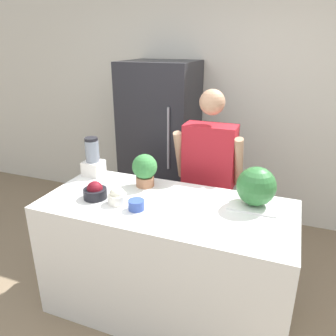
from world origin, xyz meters
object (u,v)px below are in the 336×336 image
Objects in this scene: bowl_small_blue at (136,205)px; refrigerator at (161,144)px; bowl_cream at (117,196)px; person at (208,181)px; potted_plant at (145,169)px; bowl_cherries at (95,191)px; blender at (93,159)px; watermelon at (256,186)px.

refrigerator is at bearing 106.33° from bowl_small_blue.
bowl_cream is 0.16m from bowl_small_blue.
potted_plant is at bearing -128.38° from person.
bowl_small_blue is at bearing -107.95° from person.
bowl_cherries is at bearing -127.93° from person.
person is 4.97× the size of blender.
refrigerator reaches higher than blender.
blender is at bearing 145.20° from bowl_small_blue.
person is 0.94m from bowl_cream.
person reaches higher than potted_plant.
bowl_cherries is at bearing -165.16° from watermelon.
blender is at bearing 138.69° from bowl_cream.
bowl_cream is at bearing -5.34° from bowl_cherries.
blender is at bearing 124.19° from bowl_cherries.
potted_plant is at bearing -73.61° from refrigerator.
watermelon is (1.16, -1.15, 0.17)m from refrigerator.
refrigerator reaches higher than person.
blender is (-0.60, 0.41, 0.10)m from bowl_small_blue.
person is 1.00m from blender.
refrigerator is 1.55m from bowl_small_blue.
watermelon is 2.06× the size of bowl_cream.
person is at bearing 72.05° from bowl_small_blue.
refrigerator is at bearing 100.69° from bowl_cream.
blender reaches higher than bowl_cherries.
potted_plant reaches higher than bowl_small_blue.
person is 14.83× the size of bowl_small_blue.
bowl_cream reaches higher than bowl_small_blue.
bowl_cherries reaches higher than bowl_small_blue.
bowl_cream is at bearing -99.20° from potted_plant.
person is at bearing 51.62° from potted_plant.
bowl_small_blue is (0.43, -1.48, 0.06)m from refrigerator.
watermelon is at bearing 24.73° from bowl_small_blue.
refrigerator reaches higher than bowl_small_blue.
watermelon is at bearing 18.83° from bowl_cream.
watermelon is at bearing 14.84° from bowl_cherries.
refrigerator is 0.96m from person.
watermelon is 1.32m from blender.
refrigerator is 1.10× the size of person.
person reaches higher than watermelon.
refrigerator is 5.49× the size of blender.
bowl_small_blue is 0.42× the size of potted_plant.
blender reaches higher than watermelon.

